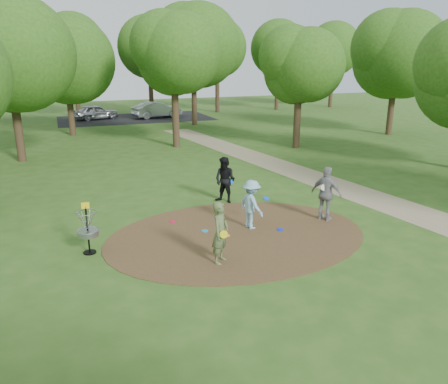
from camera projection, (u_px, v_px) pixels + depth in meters
name	position (u px, v px, depth m)	size (l,w,h in m)	color
ground	(237.00, 235.00, 13.88)	(100.00, 100.00, 0.00)	#2D5119
dirt_clearing	(237.00, 235.00, 13.88)	(8.40, 8.40, 0.02)	#47301C
footpath	(365.00, 196.00, 17.89)	(2.00, 40.00, 0.01)	#8C7A5B
parking_lot	(136.00, 118.00, 41.38)	(14.00, 8.00, 0.01)	black
player_observer_with_disc	(220.00, 233.00, 11.79)	(0.74, 0.75, 1.75)	#54653A
player_throwing_with_disc	(251.00, 204.00, 14.26)	(1.11, 1.18, 1.64)	#86B5C7
player_walking_with_disc	(225.00, 180.00, 16.82)	(1.08, 1.11, 1.80)	black
player_waiting_with_disc	(326.00, 194.00, 14.92)	(0.96, 1.20, 1.91)	gray
disc_ground_cyan	(205.00, 231.00, 14.16)	(0.22, 0.22, 0.02)	#198CCA
disc_ground_blue	(280.00, 230.00, 14.27)	(0.22, 0.22, 0.02)	#0C2BD7
disc_ground_red	(172.00, 221.00, 14.99)	(0.22, 0.22, 0.02)	red
car_left	(96.00, 112.00, 40.26)	(1.62, 4.04, 1.38)	#94969B
car_right	(157.00, 110.00, 41.49)	(1.61, 4.62, 1.52)	#999DA0
disc_ground_orange	(227.00, 235.00, 13.79)	(0.22, 0.22, 0.02)	orange
disc_golf_basket	(87.00, 225.00, 12.36)	(0.63, 0.63, 1.54)	black
tree_ring	(208.00, 61.00, 23.12)	(37.59, 45.52, 9.62)	#332316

